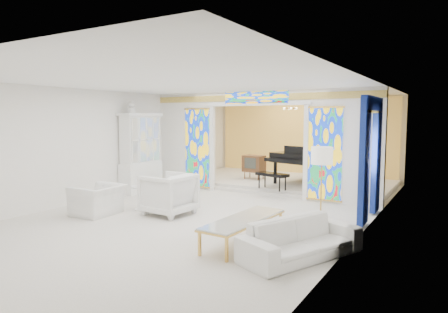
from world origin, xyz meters
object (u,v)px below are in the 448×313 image
Objects in this scene: armchair_right at (168,194)px; coffee_table at (244,220)px; armchair_left at (98,200)px; sofa at (301,239)px; china_cabinet at (141,154)px; tv_console at (254,164)px; grand_piano at (311,158)px.

armchair_right is 2.71m from coffee_table.
armchair_left is 0.50× the size of sofa.
armchair_left reaches higher than sofa.
armchair_right is at bearing 158.34° from coffee_table.
sofa is at bearing -25.83° from china_cabinet.
armchair_left reaches higher than coffee_table.
coffee_table is (3.92, -0.14, 0.08)m from armchair_left.
coffee_table is at bearing 71.67° from armchair_right.
china_cabinet is 3.17m from armchair_right.
china_cabinet reaches higher than armchair_left.
armchair_left is (1.11, -2.67, -0.83)m from china_cabinet.
china_cabinet is 3.83m from tv_console.
armchair_left is 3.92m from coffee_table.
sofa is 6.45m from grand_piano.
armchair_right is 3.84m from sofa.
coffee_table is at bearing 105.57° from sofa.
coffee_table is 6.03m from grand_piano.
grand_piano is at bearing 36.37° from china_cabinet.
sofa is (3.65, -1.17, -0.18)m from armchair_right.
armchair_left is 0.50× the size of coffee_table.
china_cabinet is at bearing -127.85° from grand_piano.
sofa is at bearing 75.50° from armchair_right.
grand_piano is 1.98m from tv_console.
china_cabinet is at bearing -122.44° from armchair_right.
grand_piano is (-1.90, 6.12, 0.69)m from sofa.
coffee_table is at bearing -59.62° from tv_console.
tv_console is (1.19, 5.68, 0.36)m from armchair_left.
armchair_left is 5.82m from tv_console.
armchair_right reaches higher than sofa.
grand_piano is at bearing 41.59° from sofa.
china_cabinet is at bearing -122.09° from tv_console.
tv_console reaches higher than armchair_right.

